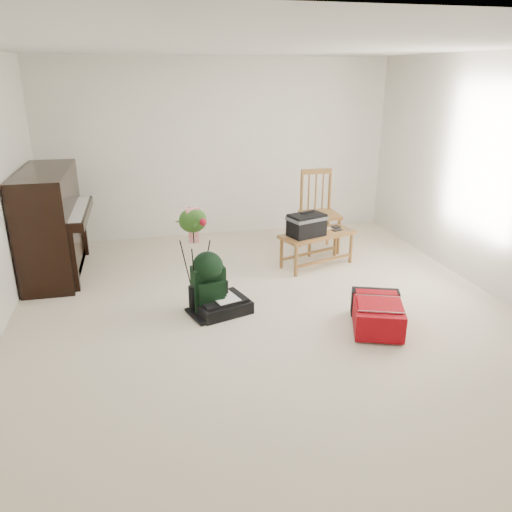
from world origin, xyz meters
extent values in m
cube|color=beige|center=(0.00, 0.00, 0.00)|extent=(5.00, 5.50, 0.01)
cube|color=white|center=(0.00, 0.00, 2.50)|extent=(5.00, 5.50, 0.01)
cube|color=silver|center=(0.00, 2.75, 1.25)|extent=(5.00, 0.04, 2.50)
cube|color=silver|center=(2.50, 0.00, 1.25)|extent=(0.04, 5.50, 2.50)
cube|color=black|center=(-2.20, 1.60, 0.62)|extent=(0.55, 1.50, 1.25)
cube|color=black|center=(-1.90, 1.60, 0.73)|extent=(0.28, 1.30, 0.10)
cube|color=white|center=(-1.90, 1.60, 0.78)|extent=(0.22, 1.20, 0.02)
cube|color=black|center=(-2.15, 1.60, 0.05)|extent=(0.45, 1.30, 0.10)
cube|color=olive|center=(0.93, 1.12, 0.41)|extent=(1.02, 0.66, 0.04)
cylinder|color=olive|center=(0.51, 0.97, 0.19)|extent=(0.04, 0.04, 0.39)
cylinder|color=olive|center=(0.51, 1.27, 0.19)|extent=(0.04, 0.04, 0.39)
cylinder|color=olive|center=(1.36, 0.97, 0.19)|extent=(0.04, 0.04, 0.39)
cylinder|color=olive|center=(1.36, 1.27, 0.19)|extent=(0.04, 0.04, 0.39)
cube|color=olive|center=(1.16, 1.65, 0.50)|extent=(0.47, 0.47, 0.04)
cylinder|color=olive|center=(0.96, 1.45, 0.24)|extent=(0.04, 0.04, 0.48)
cylinder|color=olive|center=(0.96, 1.85, 0.24)|extent=(0.04, 0.04, 0.48)
cylinder|color=olive|center=(1.36, 1.45, 0.24)|extent=(0.04, 0.04, 0.48)
cylinder|color=olive|center=(1.36, 1.85, 0.24)|extent=(0.04, 0.04, 0.48)
cube|color=olive|center=(1.16, 1.85, 1.04)|extent=(0.42, 0.05, 0.07)
cylinder|color=olive|center=(0.96, 1.85, 0.78)|extent=(0.04, 0.04, 0.58)
cylinder|color=olive|center=(1.36, 1.85, 0.78)|extent=(0.04, 0.04, 0.58)
cube|color=#AA0719|center=(0.94, -0.56, 0.14)|extent=(0.64, 0.76, 0.25)
cube|color=black|center=(0.94, -0.31, 0.14)|extent=(0.48, 0.30, 0.27)
cube|color=#AA0719|center=(0.94, -0.60, 0.28)|extent=(0.50, 0.48, 0.02)
cube|color=silver|center=(0.94, -0.79, 0.28)|extent=(0.39, 0.15, 0.01)
cube|color=black|center=(-0.43, 0.12, 0.06)|extent=(0.62, 0.55, 0.13)
cube|color=black|center=(-0.43, 0.12, 0.14)|extent=(0.54, 0.48, 0.03)
cube|color=white|center=(-0.41, 0.10, 0.17)|extent=(0.31, 0.37, 0.01)
cube|color=black|center=(-0.49, 0.18, 0.19)|extent=(0.19, 0.15, 0.05)
cube|color=black|center=(-0.55, 0.17, 0.24)|extent=(0.34, 0.24, 0.48)
cube|color=black|center=(-0.55, 0.06, 0.21)|extent=(0.26, 0.09, 0.28)
sphere|color=black|center=(-0.55, 0.17, 0.48)|extent=(0.31, 0.31, 0.31)
cube|color=black|center=(-0.63, 0.28, 0.23)|extent=(0.05, 0.04, 0.43)
cube|color=black|center=(-0.48, 0.28, 0.23)|extent=(0.05, 0.04, 0.43)
cylinder|color=black|center=(-0.68, 0.22, 0.87)|extent=(0.01, 0.01, 0.29)
ellipsoid|color=#2B571B|center=(-0.68, 0.22, 0.95)|extent=(0.27, 0.19, 0.25)
cube|color=red|center=(-0.68, 0.20, 1.04)|extent=(0.14, 0.08, 0.08)
camera|label=1|loc=(-1.13, -4.40, 2.29)|focal=35.00mm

